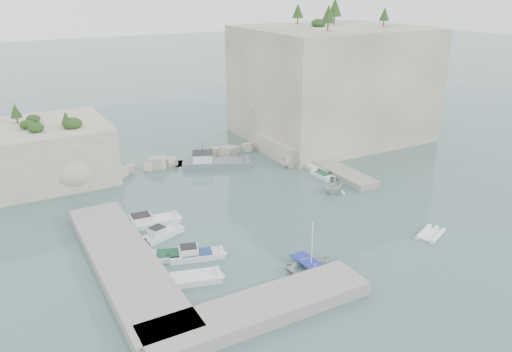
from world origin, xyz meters
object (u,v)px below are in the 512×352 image
motorboat_b (163,237)px  inflatable_dinghy (430,236)px  motorboat_d (197,258)px  rowboat (311,268)px  motorboat_c (171,259)px  motorboat_a (150,225)px  tender_east_d (290,165)px  tender_east_c (318,171)px  tender_east_b (323,177)px  tender_east_a (333,192)px  work_boat (216,166)px  motorboat_e (196,281)px

motorboat_b → inflatable_dinghy: (23.06, -12.58, 0.00)m
motorboat_d → rowboat: (8.00, -6.43, 0.00)m
motorboat_c → motorboat_d: 2.38m
motorboat_a → tender_east_d: size_ratio=1.71×
motorboat_a → tender_east_c: 24.62m
motorboat_d → inflatable_dinghy: size_ratio=1.47×
rowboat → inflatable_dinghy: rowboat is taller
tender_east_b → motorboat_d: bearing=114.0°
rowboat → tender_east_d: tender_east_d is taller
rowboat → tender_east_c: rowboat is taller
rowboat → tender_east_a: (12.10, 12.70, 0.00)m
work_boat → motorboat_e: bearing=-94.9°
motorboat_a → motorboat_c: size_ratio=1.35×
rowboat → tender_east_d: 26.33m
motorboat_c → tender_east_c: same height
tender_east_d → tender_east_a: bearing=156.9°
motorboat_d → tender_east_c: size_ratio=1.05×
inflatable_dinghy → tender_east_d: bearing=69.9°
inflatable_dinghy → tender_east_d: 23.87m
rowboat → motorboat_c: bearing=49.9°
motorboat_c → motorboat_e: (0.60, -4.45, 0.00)m
motorboat_c → tender_east_d: tender_east_d is taller
motorboat_b → motorboat_d: size_ratio=0.87×
work_boat → tender_east_b: bearing=-21.7°
tender_east_a → tender_east_c: size_ratio=0.71×
motorboat_b → motorboat_c: motorboat_b is taller
tender_east_b → motorboat_e: bearing=119.0°
motorboat_c → tender_east_b: size_ratio=1.24×
motorboat_b → motorboat_a: bearing=74.0°
motorboat_e → tender_east_b: same height
motorboat_a → motorboat_e: bearing=-86.6°
motorboat_d → motorboat_e: (-1.52, -3.37, 0.00)m
rowboat → motorboat_e: bearing=68.6°
tender_east_c → motorboat_a: bearing=99.5°
tender_east_b → tender_east_c: 2.23m
motorboat_a → tender_east_d: bearing=23.1°
motorboat_c → motorboat_b: bearing=100.4°
inflatable_dinghy → work_boat: work_boat is taller
inflatable_dinghy → tender_east_b: bearing=66.8°
motorboat_d → tender_east_a: (20.10, 6.27, 0.00)m
motorboat_b → motorboat_e: motorboat_b is taller
tender_east_c → tender_east_d: 4.26m
motorboat_a → tender_east_d: 23.70m
motorboat_a → motorboat_c: 7.47m
rowboat → tender_east_a: size_ratio=1.26×
motorboat_b → tender_east_d: tender_east_d is taller
tender_east_a → work_boat: size_ratio=0.36×
tender_east_a → motorboat_c: bearing=84.9°
motorboat_d → inflatable_dinghy: 22.89m
rowboat → tender_east_d: (12.67, 23.08, 0.00)m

